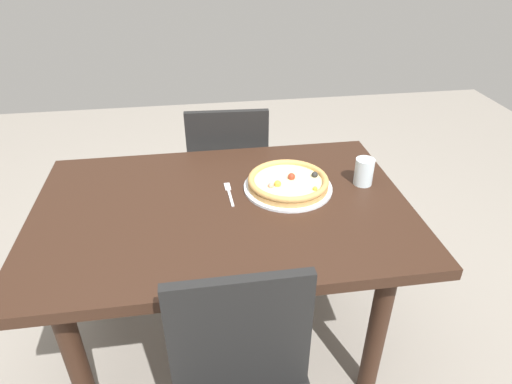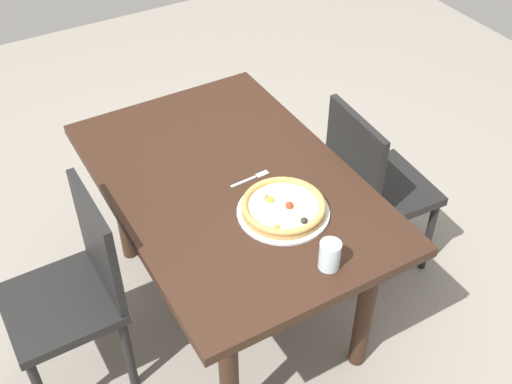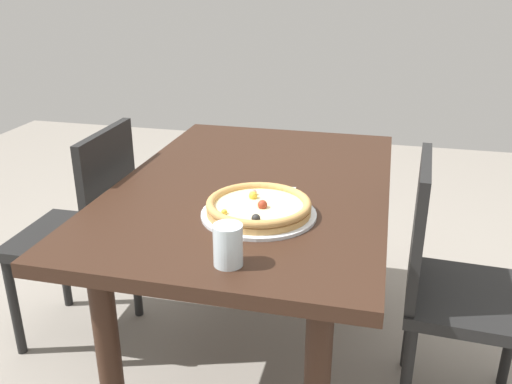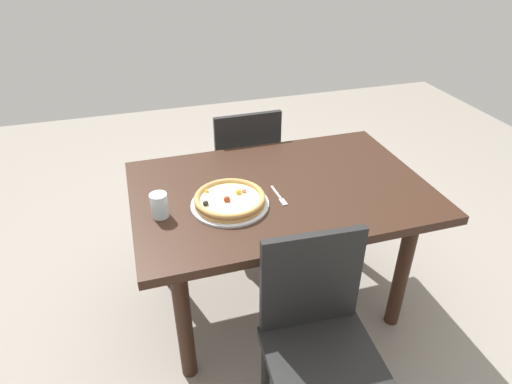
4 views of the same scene
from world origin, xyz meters
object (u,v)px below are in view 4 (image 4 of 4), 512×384
plate (230,204)px  pizza (230,199)px  chair_far (319,340)px  chair_near (243,168)px  drinking_glass (159,205)px  dining_table (280,205)px  fork (280,197)px

plate → pizza: (0.00, -0.00, 0.03)m
chair_far → chair_near: bearing=-90.0°
pizza → drinking_glass: drinking_glass is taller
dining_table → fork: bearing=68.2°
pizza → drinking_glass: 0.29m
chair_near → fork: (0.03, 0.74, 0.25)m
chair_far → pizza: 0.67m
pizza → fork: size_ratio=1.84×
fork → drinking_glass: bearing=-93.8°
pizza → drinking_glass: size_ratio=2.91×
chair_far → fork: chair_far is taller
pizza → chair_near: bearing=-109.2°
chair_far → pizza: bearing=-69.4°
fork → drinking_glass: 0.52m
chair_near → drinking_glass: bearing=-127.5°
chair_near → pizza: (0.26, 0.74, 0.28)m
drinking_glass → chair_far: bearing=129.0°
dining_table → drinking_glass: drinking_glass is taller
dining_table → chair_near: bearing=-90.0°
plate → drinking_glass: drinking_glass is taller
chair_near → drinking_glass: (0.55, 0.73, 0.30)m
plate → fork: bearing=179.4°
chair_near → chair_far: (0.08, 1.32, 0.00)m
chair_far → pizza: chair_far is taller
chair_near → dining_table: bearing=-90.5°
fork → pizza: bearing=-93.6°
dining_table → drinking_glass: bearing=7.5°
dining_table → drinking_glass: (0.55, 0.07, 0.15)m
pizza → chair_far: bearing=107.3°
fork → drinking_glass: size_ratio=1.58×
drinking_glass → fork: bearing=179.1°
plate → chair_far: bearing=107.3°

